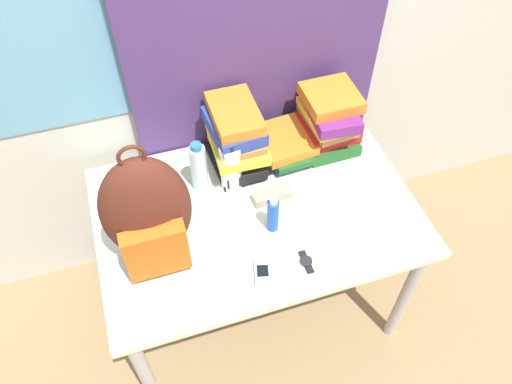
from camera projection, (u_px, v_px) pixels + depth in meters
ground_plane at (284, 378)px, 2.15m from camera, size 12.00×12.00×0.00m
wall_back at (212, 7)px, 1.72m from camera, size 6.00×0.06×2.50m
curtain_blue at (259, 8)px, 1.71m from camera, size 1.00×0.04×2.50m
desk at (256, 223)px, 1.91m from camera, size 1.17×0.79×0.70m
backpack at (147, 214)px, 1.56m from camera, size 0.29×0.20×0.51m
book_stack_left at (236, 138)px, 1.89m from camera, size 0.21×0.29×0.28m
book_stack_center at (284, 144)px, 1.99m from camera, size 0.22×0.27×0.10m
book_stack_right at (329, 119)px, 1.97m from camera, size 0.22×0.29×0.26m
water_bottle at (199, 167)px, 1.84m from camera, size 0.06×0.06×0.23m
sports_bottle at (231, 166)px, 1.84m from camera, size 0.08×0.08×0.23m
sunscreen_bottle at (273, 215)px, 1.74m from camera, size 0.04×0.04×0.16m
cell_phone at (263, 272)px, 1.67m from camera, size 0.08×0.11×0.02m
sunglasses_case at (272, 195)px, 1.87m from camera, size 0.15×0.07×0.04m
wristwatch at (306, 262)px, 1.70m from camera, size 0.04×0.09×0.01m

